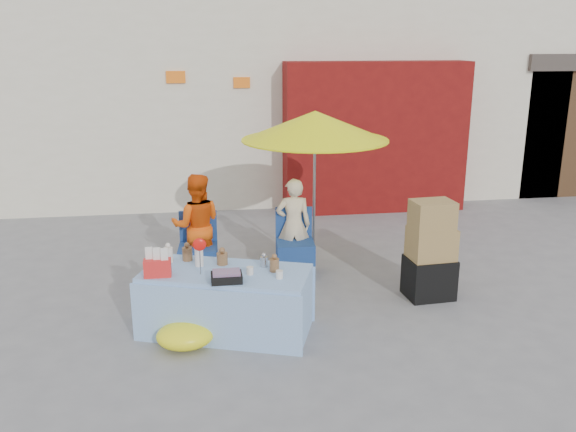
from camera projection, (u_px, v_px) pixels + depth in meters
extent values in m
plane|color=slate|center=(285.00, 318.00, 6.73)|extent=(80.00, 80.00, 0.00)
cube|color=silver|center=(238.00, 74.00, 12.75)|extent=(12.00, 5.00, 4.50)
cube|color=maroon|center=(375.00, 138.00, 10.66)|extent=(3.20, 0.60, 2.60)
cube|color=#4C331E|center=(546.00, 125.00, 13.00)|extent=(2.60, 3.00, 2.40)
cube|color=#3F3833|center=(554.00, 59.00, 12.62)|extent=(2.80, 3.20, 0.30)
cube|color=orange|center=(176.00, 77.00, 10.16)|extent=(0.32, 0.04, 0.20)
cube|color=orange|center=(242.00, 82.00, 10.34)|extent=(0.28, 0.04, 0.18)
cube|color=#9BC0F8|center=(227.00, 301.00, 6.36)|extent=(1.86, 1.28, 0.67)
cube|color=#9BC0F8|center=(215.00, 319.00, 6.00)|extent=(1.66, 0.60, 0.63)
cube|color=#9BC0F8|center=(237.00, 288.00, 6.74)|extent=(1.66, 0.60, 0.63)
cylinder|color=white|center=(168.00, 255.00, 6.50)|extent=(0.13, 0.13, 0.16)
cylinder|color=brown|center=(187.00, 254.00, 6.55)|extent=(0.14, 0.14, 0.14)
cylinder|color=white|center=(199.00, 257.00, 6.38)|extent=(0.11, 0.11, 0.20)
cylinder|color=brown|center=(222.00, 259.00, 6.44)|extent=(0.15, 0.15, 0.13)
cylinder|color=#B2B2B7|center=(264.00, 262.00, 6.37)|extent=(0.10, 0.10, 0.11)
cylinder|color=brown|center=(274.00, 265.00, 6.24)|extent=(0.13, 0.13, 0.13)
cylinder|color=white|center=(250.00, 271.00, 6.17)|extent=(0.09, 0.09, 0.08)
cylinder|color=white|center=(279.00, 274.00, 6.07)|extent=(0.09, 0.09, 0.08)
sphere|color=brown|center=(155.00, 263.00, 6.30)|extent=(0.13, 0.13, 0.13)
ellipsoid|color=red|center=(199.00, 245.00, 6.09)|extent=(0.14, 0.09, 0.13)
cube|color=red|center=(158.00, 268.00, 6.10)|extent=(0.30, 0.21, 0.18)
cube|color=black|center=(227.00, 278.00, 5.99)|extent=(0.36, 0.30, 0.08)
cube|color=navy|center=(198.00, 263.00, 7.76)|extent=(0.51, 0.49, 0.45)
cube|color=navy|center=(198.00, 226.00, 7.85)|extent=(0.48, 0.07, 0.40)
cube|color=navy|center=(295.00, 258.00, 7.93)|extent=(0.51, 0.49, 0.45)
cube|color=navy|center=(294.00, 222.00, 8.03)|extent=(0.48, 0.07, 0.40)
imported|color=#EE520C|center=(197.00, 226.00, 7.78)|extent=(0.69, 0.55, 1.35)
imported|color=beige|center=(293.00, 225.00, 7.96)|extent=(0.47, 0.33, 1.25)
cylinder|color=gray|center=(314.00, 194.00, 8.04)|extent=(0.04, 0.04, 2.00)
cone|color=#EBF00C|center=(315.00, 126.00, 7.79)|extent=(1.90, 1.90, 0.38)
cylinder|color=#EBF00C|center=(315.00, 140.00, 7.84)|extent=(1.90, 1.90, 0.02)
cube|color=black|center=(429.00, 277.00, 7.24)|extent=(0.57, 0.48, 0.49)
cube|color=olive|center=(431.00, 243.00, 7.12)|extent=(0.54, 0.43, 0.37)
cube|color=olive|center=(432.00, 215.00, 7.00)|extent=(0.49, 0.39, 0.33)
ellipsoid|color=#FBF51A|center=(185.00, 335.00, 6.07)|extent=(0.71, 0.65, 0.26)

